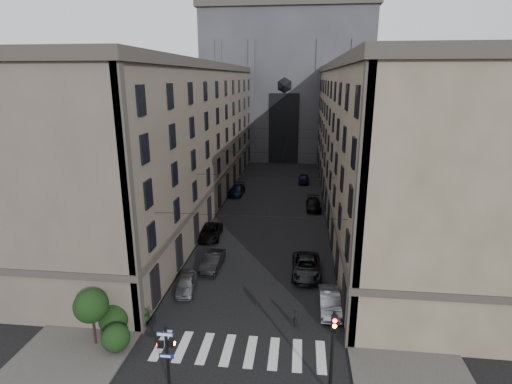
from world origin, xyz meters
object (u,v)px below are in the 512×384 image
at_px(car_right_far, 304,179).
at_px(car_left_near, 186,284).
at_px(car_right_midfar, 314,204).
at_px(pedestrian, 296,317).
at_px(pedestrian_signal_left, 167,352).
at_px(traffic_light_right, 333,344).
at_px(car_left_midnear, 213,261).
at_px(car_left_far, 237,190).
at_px(car_right_midnear, 306,267).
at_px(car_right_near, 330,302).
at_px(gothic_tower, 287,74).
at_px(car_left_midfar, 210,232).

bearing_deg(car_right_far, car_left_near, -103.72).
xyz_separation_m(car_right_midfar, pedestrian, (-1.91, -26.59, 0.09)).
bearing_deg(pedestrian_signal_left, traffic_light_right, 2.64).
height_order(pedestrian_signal_left, car_right_midfar, pedestrian_signal_left).
xyz_separation_m(pedestrian_signal_left, car_right_far, (7.71, 46.85, -1.61)).
xyz_separation_m(car_left_midnear, pedestrian, (7.79, -8.16, 0.06)).
relative_size(car_left_far, car_right_midfar, 1.03).
xyz_separation_m(car_left_far, pedestrian, (9.41, -32.15, 0.07)).
height_order(car_left_far, pedestrian, pedestrian).
bearing_deg(traffic_light_right, car_right_midnear, 94.97).
bearing_deg(car_right_near, pedestrian, -137.57).
relative_size(car_left_far, car_right_midnear, 0.89).
distance_m(car_right_midnear, pedestrian, 8.00).
relative_size(car_left_near, car_left_far, 0.77).
bearing_deg(car_left_midnear, car_right_near, -27.29).
bearing_deg(car_right_midnear, gothic_tower, 93.86).
bearing_deg(car_left_midfar, traffic_light_right, -64.95).
height_order(car_left_midnear, car_left_far, car_left_midnear).
xyz_separation_m(pedestrian_signal_left, car_right_near, (9.61, 8.87, -1.60)).
height_order(car_right_midfar, pedestrian, pedestrian).
xyz_separation_m(car_left_far, car_right_midnear, (10.20, -24.19, 0.05)).
distance_m(car_left_midfar, car_right_midfar, 16.19).
height_order(pedestrian_signal_left, car_left_midnear, pedestrian_signal_left).
relative_size(traffic_light_right, pedestrian, 3.30).
bearing_deg(car_left_near, car_left_midnear, 65.72).
height_order(pedestrian_signal_left, car_right_midnear, pedestrian_signal_left).
height_order(car_left_far, car_right_midnear, car_right_midnear).
relative_size(car_left_midnear, car_left_midfar, 0.87).
height_order(car_left_near, car_left_far, car_left_far).
bearing_deg(car_right_far, car_right_midnear, -88.52).
bearing_deg(car_right_midfar, car_right_far, 94.48).
distance_m(car_left_far, car_right_near, 32.08).
height_order(traffic_light_right, car_right_midnear, traffic_light_right).
bearing_deg(car_left_midnear, pedestrian_signal_left, -85.25).
xyz_separation_m(gothic_tower, car_right_near, (6.10, -64.59, -17.08)).
relative_size(car_left_far, pedestrian, 3.12).
xyz_separation_m(gothic_tower, traffic_light_right, (5.60, -73.04, -14.51)).
height_order(car_left_near, car_right_midfar, car_right_midfar).
distance_m(car_left_near, pedestrian, 9.89).
height_order(pedestrian_signal_left, car_right_near, pedestrian_signal_left).
bearing_deg(traffic_light_right, car_right_far, 91.73).
relative_size(car_left_near, car_left_midnear, 0.86).
xyz_separation_m(car_right_near, pedestrian, (-2.51, -2.37, 0.07)).
height_order(car_right_far, pedestrian, pedestrian).
distance_m(gothic_tower, car_left_midnear, 61.37).
relative_size(car_left_midnear, car_left_far, 0.89).
relative_size(traffic_light_right, car_left_far, 1.06).
xyz_separation_m(car_left_near, car_left_midfar, (-0.59, 11.29, 0.06)).
bearing_deg(car_left_near, traffic_light_right, -49.62).
relative_size(traffic_light_right, car_right_far, 1.24).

